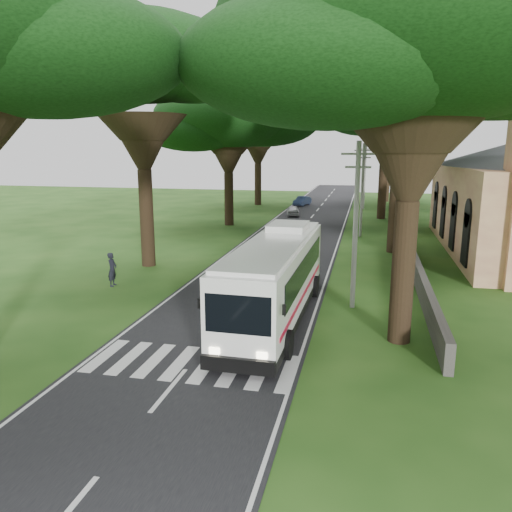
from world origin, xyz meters
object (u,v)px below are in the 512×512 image
object	(u,v)px
pole_mid	(362,189)
pedestrian	(112,269)
pole_near	(356,223)
pole_far	(365,176)
coach_bus	(276,277)
distant_car_a	(293,211)
distant_car_b	(302,201)

from	to	relation	value
pole_mid	pedestrian	distance (m)	23.50
pole_near	pole_mid	bearing A→B (deg)	90.00
pole_far	coach_bus	size ratio (longest dim) A/B	0.64
coach_bus	distant_car_a	world-z (taller)	coach_bus
pole_near	distant_car_b	xyz separation A→B (m)	(-8.00, 42.18, -3.55)
coach_bus	distant_car_a	xyz separation A→B (m)	(-4.31, 34.38, -1.36)
pole_near	pedestrian	size ratio (longest dim) A/B	4.16
pole_near	coach_bus	xyz separation A→B (m)	(-3.37, -2.55, -2.21)
pole_far	pedestrian	bearing A→B (deg)	-108.90
pole_far	pole_mid	bearing A→B (deg)	-90.00
pole_far	distant_car_a	size ratio (longest dim) A/B	2.33
coach_bus	pedestrian	distance (m)	10.64
pole_mid	distant_car_b	distance (m)	23.84
distant_car_b	pole_far	bearing A→B (deg)	-0.37
pole_near	distant_car_a	distance (m)	32.94
pedestrian	distant_car_b	bearing A→B (deg)	-12.55
pole_mid	distant_car_a	size ratio (longest dim) A/B	2.33
coach_bus	distant_car_b	bearing A→B (deg)	97.01
pole_near	pedestrian	xyz separation A→B (m)	(-13.37, 0.94, -3.22)
pole_far	distant_car_b	world-z (taller)	pole_far
coach_bus	pedestrian	world-z (taller)	coach_bus
pole_mid	distant_car_b	bearing A→B (deg)	109.83
pole_mid	distant_car_a	xyz separation A→B (m)	(-7.69, 11.83, -3.57)
distant_car_a	distant_car_b	size ratio (longest dim) A/B	0.94
pole_near	distant_car_b	size ratio (longest dim) A/B	2.19
coach_bus	pole_far	bearing A→B (deg)	86.57
coach_bus	distant_car_b	size ratio (longest dim) A/B	3.42
pole_far	pole_near	bearing A→B (deg)	-90.00
coach_bus	distant_car_b	world-z (taller)	coach_bus
pole_mid	pole_far	xyz separation A→B (m)	(0.00, 20.00, 0.00)
pole_near	distant_car_a	bearing A→B (deg)	103.58
pole_far	coach_bus	xyz separation A→B (m)	(-3.37, -42.55, -2.21)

